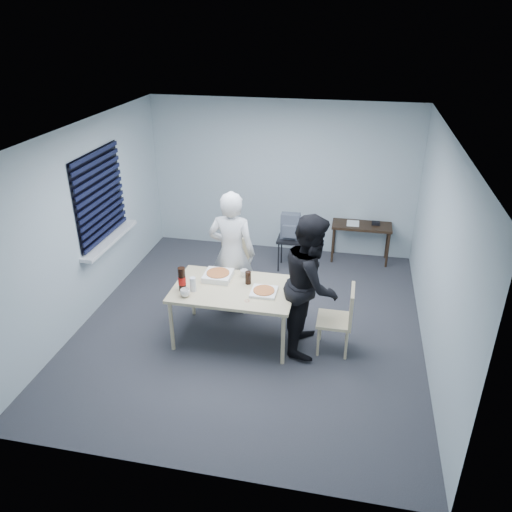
% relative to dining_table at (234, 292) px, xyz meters
% --- Properties ---
extents(room, '(5.00, 5.00, 5.00)m').
position_rel_dining_table_xyz_m(room, '(-2.05, 0.74, 0.76)').
color(room, '#2D2D32').
rests_on(room, ground).
extents(dining_table, '(1.51, 0.96, 0.74)m').
position_rel_dining_table_xyz_m(dining_table, '(0.00, 0.00, 0.00)').
color(dining_table, '#C1AF88').
rests_on(dining_table, ground).
extents(chair_far, '(0.42, 0.42, 0.89)m').
position_rel_dining_table_xyz_m(chair_far, '(-0.25, 1.06, -0.16)').
color(chair_far, '#C1AF88').
rests_on(chair_far, ground).
extents(chair_right, '(0.42, 0.42, 0.89)m').
position_rel_dining_table_xyz_m(chair_right, '(1.35, -0.01, -0.16)').
color(chair_right, '#C1AF88').
rests_on(chair_right, ground).
extents(person_white, '(0.65, 0.42, 1.77)m').
position_rel_dining_table_xyz_m(person_white, '(-0.18, 0.65, 0.21)').
color(person_white, silver).
rests_on(person_white, ground).
extents(person_black, '(0.47, 0.86, 1.77)m').
position_rel_dining_table_xyz_m(person_black, '(0.96, 0.04, 0.21)').
color(person_black, black).
rests_on(person_black, ground).
extents(side_table, '(0.98, 0.43, 0.65)m').
position_rel_dining_table_xyz_m(side_table, '(1.55, 2.62, -0.10)').
color(side_table, black).
rests_on(side_table, ground).
extents(stool, '(0.39, 0.39, 0.54)m').
position_rel_dining_table_xyz_m(stool, '(0.42, 2.08, -0.24)').
color(stool, black).
rests_on(stool, ground).
extents(backpack, '(0.30, 0.22, 0.42)m').
position_rel_dining_table_xyz_m(backpack, '(0.42, 2.06, 0.07)').
color(backpack, '#575C64').
rests_on(backpack, stool).
extents(pizza_box_a, '(0.35, 0.35, 0.09)m').
position_rel_dining_table_xyz_m(pizza_box_a, '(-0.26, 0.20, 0.10)').
color(pizza_box_a, white).
rests_on(pizza_box_a, dining_table).
extents(pizza_box_b, '(0.31, 0.31, 0.04)m').
position_rel_dining_table_xyz_m(pizza_box_b, '(0.39, -0.05, 0.08)').
color(pizza_box_b, white).
rests_on(pizza_box_b, dining_table).
extents(mug_a, '(0.17, 0.17, 0.10)m').
position_rel_dining_table_xyz_m(mug_a, '(-0.53, -0.31, 0.11)').
color(mug_a, white).
rests_on(mug_a, dining_table).
extents(mug_b, '(0.10, 0.10, 0.09)m').
position_rel_dining_table_xyz_m(mug_b, '(0.06, 0.32, 0.11)').
color(mug_b, white).
rests_on(mug_b, dining_table).
extents(cola_glass, '(0.10, 0.10, 0.17)m').
position_rel_dining_table_xyz_m(cola_glass, '(0.15, 0.15, 0.14)').
color(cola_glass, black).
rests_on(cola_glass, dining_table).
extents(soda_bottle, '(0.10, 0.10, 0.31)m').
position_rel_dining_table_xyz_m(soda_bottle, '(-0.61, -0.18, 0.21)').
color(soda_bottle, black).
rests_on(soda_bottle, dining_table).
extents(plastic_cups, '(0.08, 0.08, 0.18)m').
position_rel_dining_table_xyz_m(plastic_cups, '(-0.47, -0.17, 0.15)').
color(plastic_cups, silver).
rests_on(plastic_cups, dining_table).
extents(rubber_band, '(0.06, 0.06, 0.00)m').
position_rel_dining_table_xyz_m(rubber_band, '(0.23, -0.27, 0.06)').
color(rubber_band, red).
rests_on(rubber_band, dining_table).
extents(papers, '(0.25, 0.31, 0.00)m').
position_rel_dining_table_xyz_m(papers, '(1.40, 2.64, -0.02)').
color(papers, white).
rests_on(papers, side_table).
extents(black_box, '(0.15, 0.14, 0.05)m').
position_rel_dining_table_xyz_m(black_box, '(1.77, 2.66, 0.00)').
color(black_box, black).
rests_on(black_box, side_table).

